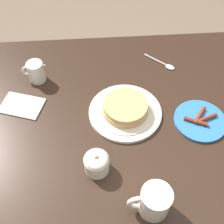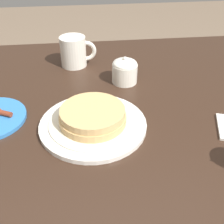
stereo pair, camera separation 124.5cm
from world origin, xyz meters
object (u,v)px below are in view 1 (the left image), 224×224
Objects in this scene: side_plate_bacon at (200,121)px; napkin at (22,106)px; coffee_mug at (154,201)px; sugar_bowl at (97,163)px; spoon at (165,64)px; creamer_pitcher at (36,71)px; pancake_plate at (125,110)px.

side_plate_bacon is 0.66m from napkin.
coffee_mug is 0.69× the size of napkin.
spoon is at bearing -123.46° from sugar_bowl.
coffee_mug is at bearing 52.98° from side_plate_bacon.
coffee_mug reaches higher than spoon.
napkin is at bearing -44.44° from coffee_mug.
coffee_mug is at bearing 124.17° from creamer_pitcher.
pancake_plate is at bearing -83.32° from coffee_mug.
sugar_bowl is at bearing 118.11° from creamer_pitcher.
sugar_bowl is 0.70× the size of spoon.
napkin is (0.38, -0.06, -0.02)m from pancake_plate.
spoon reaches higher than napkin.
spoon is (-0.19, -0.25, -0.02)m from pancake_plate.
coffee_mug is at bearing 96.68° from pancake_plate.
coffee_mug reaches higher than napkin.
spoon is (-0.53, -0.05, -0.04)m from creamer_pitcher.
pancake_plate is 0.24m from sugar_bowl.
napkin is at bearing -10.56° from side_plate_bacon.
pancake_plate is at bearing 51.79° from spoon.
spoon is (0.07, -0.31, -0.00)m from side_plate_bacon.
napkin is (0.27, -0.28, -0.04)m from sugar_bowl.
napkin is (0.42, -0.42, -0.05)m from coffee_mug.
side_plate_bacon is at bearing 167.45° from pancake_plate.
pancake_plate is 1.49× the size of napkin.
creamer_pitcher is (0.33, -0.20, 0.02)m from pancake_plate.
sugar_bowl is at bearing 56.54° from spoon.
creamer_pitcher is at bearing -61.89° from sugar_bowl.
coffee_mug is (-0.04, 0.35, 0.03)m from pancake_plate.
pancake_plate is 0.27m from side_plate_bacon.
coffee_mug is 0.60m from napkin.
sugar_bowl is 0.48× the size of napkin.
sugar_bowl is (0.15, -0.14, -0.01)m from coffee_mug.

